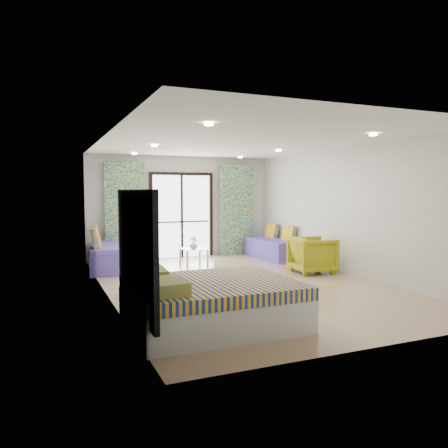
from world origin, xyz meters
name	(u,v)px	position (x,y,z in m)	size (l,w,h in m)	color
floor	(240,283)	(0.00, 0.00, 0.00)	(5.00, 7.50, 0.01)	tan
ceiling	(240,142)	(0.00, 0.00, 2.70)	(5.00, 7.50, 0.01)	silver
wall_back	(181,207)	(0.00, 3.75, 1.35)	(5.00, 0.01, 2.70)	silver
wall_front	(381,230)	(0.00, -3.75, 1.35)	(5.00, 0.01, 2.70)	silver
wall_left	(106,217)	(-2.50, 0.00, 1.35)	(0.01, 7.50, 2.70)	silver
wall_right	(346,211)	(2.50, 0.00, 1.35)	(0.01, 7.50, 2.70)	silver
balcony_door	(182,210)	(0.00, 3.72, 1.26)	(1.76, 0.08, 2.28)	black
balcony_rail	(182,222)	(0.00, 3.73, 0.95)	(1.52, 0.03, 0.04)	#595451
curtain_left	(125,212)	(-1.55, 3.57, 1.25)	(1.00, 0.10, 2.50)	white
curtain_right	(236,210)	(1.55, 3.57, 1.25)	(1.00, 0.10, 2.50)	white
downlight_a	(209,125)	(-1.40, -2.00, 2.67)	(0.12, 0.12, 0.02)	#FFE0B2
downlight_b	(373,135)	(1.40, -2.00, 2.67)	(0.12, 0.12, 0.02)	#FFE0B2
downlight_c	(155,146)	(-1.40, 1.00, 2.67)	(0.12, 0.12, 0.02)	#FFE0B2
downlight_d	(278,151)	(1.40, 1.00, 2.67)	(0.12, 0.12, 0.02)	#FFE0B2
downlight_e	(134,154)	(-1.40, 3.00, 2.67)	(0.12, 0.12, 0.02)	#FFE0B2
downlight_f	(240,157)	(1.40, 3.00, 2.67)	(0.12, 0.12, 0.02)	#FFE0B2
headboard	(135,251)	(-2.46, -2.25, 1.05)	(0.06, 2.10, 1.50)	black
switch_plate	(118,240)	(-2.47, -1.00, 1.05)	(0.02, 0.10, 0.10)	silver
bed	(210,302)	(-1.48, -2.25, 0.31)	(2.16, 1.76, 0.74)	silver
daybed_left	(108,256)	(-2.12, 2.58, 0.31)	(1.05, 2.10, 0.99)	#5547AA
daybed_right	(272,248)	(2.12, 2.51, 0.28)	(0.76, 1.84, 0.90)	#5547AA
coffee_table	(194,250)	(-0.12, 2.39, 0.35)	(0.61, 0.61, 0.68)	silver
vase	(194,245)	(-0.14, 2.34, 0.49)	(0.19, 0.20, 0.19)	white
armchair	(313,253)	(1.92, 0.37, 0.43)	(0.84, 0.78, 0.86)	#999D14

